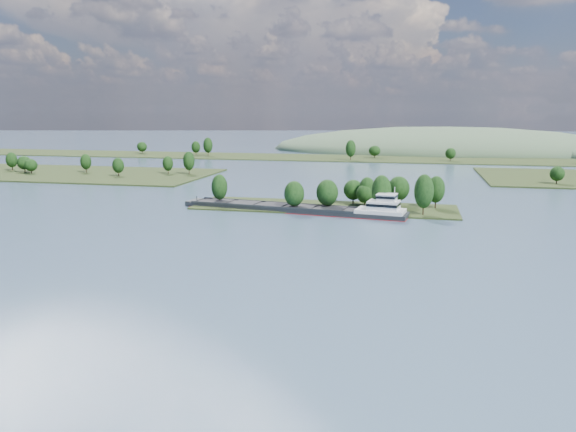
# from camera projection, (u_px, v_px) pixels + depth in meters

# --- Properties ---
(ground) EXTENTS (1800.00, 1800.00, 0.00)m
(ground) POSITION_uv_depth(u_px,v_px,m) (291.00, 244.00, 158.15)
(ground) COLOR #3B4F66
(ground) RESTS_ON ground
(tree_island) EXTENTS (100.00, 31.00, 15.69)m
(tree_island) POSITION_uv_depth(u_px,v_px,m) (345.00, 198.00, 212.04)
(tree_island) COLOR #222F15
(tree_island) RESTS_ON ground
(back_shoreline) EXTENTS (900.00, 60.00, 15.94)m
(back_shoreline) POSITION_uv_depth(u_px,v_px,m) (380.00, 158.00, 424.48)
(back_shoreline) COLOR #222F15
(back_shoreline) RESTS_ON ground
(hill_west) EXTENTS (320.00, 160.00, 44.00)m
(hill_west) POSITION_uv_depth(u_px,v_px,m) (445.00, 151.00, 509.28)
(hill_west) COLOR #3E553A
(hill_west) RESTS_ON ground
(cargo_barge) EXTENTS (86.10, 22.44, 11.57)m
(cargo_barge) POSITION_uv_depth(u_px,v_px,m) (307.00, 208.00, 206.05)
(cargo_barge) COLOR black
(cargo_barge) RESTS_ON ground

